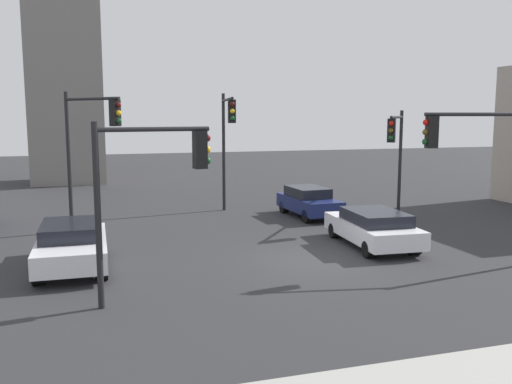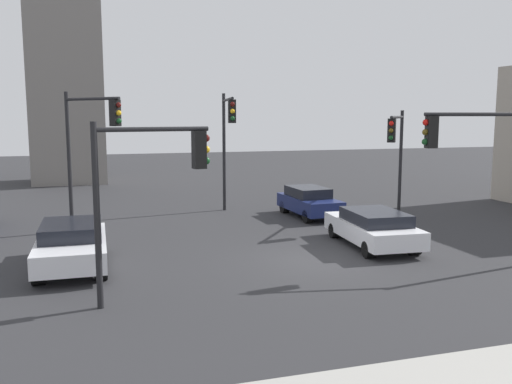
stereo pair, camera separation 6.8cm
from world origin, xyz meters
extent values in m
plane|color=#2D2D30|center=(0.00, 0.00, 0.00)|extent=(108.04, 108.04, 0.00)
cylinder|color=black|center=(-7.92, 7.26, 2.89)|extent=(0.16, 0.16, 5.77)
cylinder|color=black|center=(-6.94, 6.10, 5.46)|extent=(2.06, 2.39, 0.12)
cube|color=black|center=(-6.11, 5.14, 4.91)|extent=(0.45, 0.45, 1.00)
sphere|color=#4C0F0C|center=(-5.98, 4.98, 5.21)|extent=(0.20, 0.20, 0.20)
sphere|color=yellow|center=(-5.98, 4.98, 4.91)|extent=(0.20, 0.20, 0.20)
sphere|color=#14471E|center=(-5.98, 4.98, 4.61)|extent=(0.20, 0.20, 0.20)
cylinder|color=black|center=(-0.59, 10.46, 2.95)|extent=(0.16, 0.16, 5.90)
cylinder|color=black|center=(-0.90, 8.38, 5.54)|extent=(0.73, 4.17, 0.12)
cube|color=black|center=(-1.17, 6.55, 4.99)|extent=(0.36, 0.36, 1.00)
sphere|color=#4C0F0C|center=(-1.20, 6.36, 5.29)|extent=(0.20, 0.20, 0.20)
sphere|color=yellow|center=(-1.20, 6.36, 4.99)|extent=(0.20, 0.20, 0.20)
sphere|color=#14471E|center=(-1.20, 6.36, 4.69)|extent=(0.20, 0.20, 0.20)
cylinder|color=black|center=(5.00, -1.98, 4.85)|extent=(4.23, 0.87, 0.12)
cube|color=black|center=(3.15, -1.65, 4.30)|extent=(0.37, 0.37, 1.00)
sphere|color=red|center=(2.95, -1.62, 4.60)|extent=(0.20, 0.20, 0.20)
sphere|color=#594714|center=(2.95, -1.62, 4.30)|extent=(0.20, 0.20, 0.20)
sphere|color=#14471E|center=(2.95, -1.62, 4.00)|extent=(0.20, 0.20, 0.20)
cylinder|color=black|center=(-6.98, -2.65, 2.34)|extent=(0.16, 0.16, 4.68)
cylinder|color=black|center=(-5.53, -2.42, 4.47)|extent=(2.92, 0.58, 0.12)
cube|color=black|center=(-4.33, -2.23, 3.92)|extent=(0.37, 0.37, 1.00)
sphere|color=#4C0F0C|center=(-4.13, -2.20, 4.22)|extent=(0.20, 0.20, 0.20)
sphere|color=yellow|center=(-4.13, -2.20, 3.92)|extent=(0.20, 0.20, 0.20)
sphere|color=#14471E|center=(-4.13, -2.20, 3.62)|extent=(0.20, 0.20, 0.20)
cylinder|color=black|center=(7.65, 7.36, 2.53)|extent=(0.16, 0.16, 5.06)
cylinder|color=black|center=(6.30, 5.57, 4.74)|extent=(2.81, 3.64, 0.12)
cube|color=black|center=(5.09, 3.99, 4.19)|extent=(0.45, 0.45, 1.00)
sphere|color=red|center=(4.97, 3.83, 4.49)|extent=(0.20, 0.20, 0.20)
sphere|color=#594714|center=(4.97, 3.83, 4.19)|extent=(0.20, 0.20, 0.20)
sphere|color=#14471E|center=(4.97, 3.83, 3.89)|extent=(0.20, 0.20, 0.20)
cube|color=silver|center=(-7.76, 1.41, 0.65)|extent=(2.15, 4.66, 0.64)
cube|color=black|center=(-7.75, 1.64, 1.18)|extent=(1.87, 2.62, 0.49)
cylinder|color=black|center=(-6.92, -0.17, 0.33)|extent=(0.38, 0.66, 0.66)
cylinder|color=black|center=(-8.63, -0.15, 0.33)|extent=(0.38, 0.66, 0.66)
cylinder|color=black|center=(-6.88, 2.97, 0.33)|extent=(0.38, 0.66, 0.66)
cylinder|color=black|center=(-8.59, 3.00, 0.33)|extent=(0.38, 0.66, 0.66)
cube|color=silver|center=(2.84, 1.32, 0.61)|extent=(2.34, 4.80, 0.63)
cube|color=black|center=(2.82, 1.09, 1.12)|extent=(1.96, 2.73, 0.47)
cylinder|color=black|center=(2.10, 2.96, 0.29)|extent=(0.40, 0.60, 0.58)
cylinder|color=black|center=(3.77, 2.85, 0.29)|extent=(0.40, 0.60, 0.58)
cylinder|color=black|center=(1.90, -0.21, 0.29)|extent=(0.40, 0.60, 0.58)
cylinder|color=black|center=(3.57, -0.32, 0.29)|extent=(0.40, 0.60, 0.58)
cube|color=navy|center=(2.86, 7.46, 0.62)|extent=(1.94, 4.10, 0.64)
cube|color=black|center=(2.85, 7.66, 1.16)|extent=(1.65, 2.32, 0.50)
cylinder|color=black|center=(3.64, 6.13, 0.30)|extent=(0.34, 0.62, 0.61)
cylinder|color=black|center=(2.20, 6.06, 0.30)|extent=(0.34, 0.62, 0.61)
cylinder|color=black|center=(3.51, 8.86, 0.30)|extent=(0.34, 0.62, 0.61)
cylinder|color=black|center=(2.08, 8.79, 0.30)|extent=(0.34, 0.62, 0.61)
camera|label=1|loc=(-7.15, -16.47, 4.82)|focal=38.45mm
camera|label=2|loc=(-7.09, -16.49, 4.82)|focal=38.45mm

